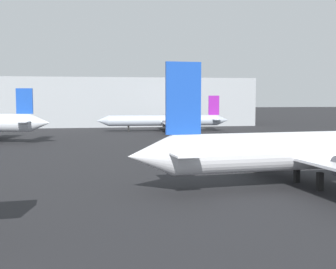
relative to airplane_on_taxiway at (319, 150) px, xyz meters
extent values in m
cylinder|color=white|center=(0.30, 0.03, 0.01)|extent=(27.25, 5.54, 3.26)
cone|color=white|center=(-14.97, -1.27, 0.01)|extent=(3.85, 3.55, 3.26)
cube|color=white|center=(-1.05, -0.09, -0.48)|extent=(6.71, 24.54, 0.21)
cube|color=white|center=(-12.74, -1.08, 0.33)|extent=(2.78, 7.67, 0.14)
cube|color=#1947B2|center=(-12.29, -1.04, 4.49)|extent=(2.88, 0.51, 5.71)
cylinder|color=#4C4C54|center=(-0.63, 4.57, -0.64)|extent=(2.81, 1.83, 1.61)
cube|color=black|center=(-1.20, 1.69, -2.38)|extent=(0.48, 0.48, 1.52)
cube|color=black|center=(-0.89, -1.87, -2.38)|extent=(0.48, 0.48, 1.52)
cone|color=silver|center=(-27.83, 39.81, 0.32)|extent=(3.80, 3.57, 2.98)
cube|color=silver|center=(-29.86, 40.22, 0.61)|extent=(3.43, 7.47, 0.14)
cube|color=#1947B2|center=(-30.28, 40.30, 3.90)|extent=(2.74, 0.79, 4.18)
cylinder|color=#B2BCCC|center=(-3.73, 61.31, -0.66)|extent=(24.32, 3.71, 2.34)
cone|color=#B2BCCC|center=(-17.11, 62.07, -0.66)|extent=(2.70, 2.48, 2.34)
cone|color=#B2BCCC|center=(9.65, 60.55, -0.66)|extent=(2.70, 2.48, 2.34)
cube|color=#B2BCCC|center=(-2.52, 61.24, -1.01)|extent=(4.84, 21.40, 0.18)
cube|color=#B2BCCC|center=(7.99, 60.65, -0.43)|extent=(2.18, 6.48, 0.12)
cube|color=purple|center=(7.61, 60.67, 2.68)|extent=(2.44, 0.37, 4.34)
cylinder|color=#4C4C54|center=(-3.47, 57.26, -1.13)|extent=(2.36, 1.50, 1.37)
cylinder|color=#4C4C54|center=(-3.02, 65.31, -1.13)|extent=(2.36, 1.50, 1.37)
cube|color=black|center=(-11.47, 61.75, -2.49)|extent=(0.40, 0.40, 1.32)
cube|color=black|center=(-2.60, 59.72, -2.49)|extent=(0.40, 0.40, 1.32)
cube|color=black|center=(-2.43, 62.76, -2.49)|extent=(0.40, 0.40, 1.32)
cube|color=#999EA3|center=(-14.11, 87.88, 3.17)|extent=(75.04, 23.47, 12.62)
camera|label=1|loc=(-19.44, -35.22, 4.63)|focal=47.20mm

